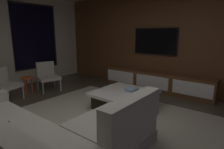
% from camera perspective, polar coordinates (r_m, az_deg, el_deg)
% --- Properties ---
extents(floor, '(9.20, 9.20, 0.00)m').
position_cam_1_polar(floor, '(3.29, -7.87, -16.43)').
color(floor, '#473D33').
extents(media_wall, '(0.12, 7.80, 2.70)m').
position_cam_1_polar(media_wall, '(5.46, 15.76, 9.62)').
color(media_wall, brown).
rests_on(media_wall, floor).
extents(area_rug, '(3.20, 3.80, 0.01)m').
position_cam_1_polar(area_rug, '(3.45, -2.35, -14.75)').
color(area_rug, '#ADA391').
rests_on(area_rug, floor).
extents(sectional_couch, '(1.98, 2.50, 0.82)m').
position_cam_1_polar(sectional_couch, '(2.69, -21.04, -17.24)').
color(sectional_couch, gray).
rests_on(sectional_couch, floor).
extents(coffee_table, '(1.16, 1.16, 0.36)m').
position_cam_1_polar(coffee_table, '(4.08, 3.67, -7.51)').
color(coffee_table, black).
rests_on(coffee_table, floor).
extents(book_stack_on_coffee_table, '(0.24, 0.21, 0.06)m').
position_cam_1_polar(book_stack_on_coffee_table, '(4.09, 5.98, -4.50)').
color(book_stack_on_coffee_table, beige).
rests_on(book_stack_on_coffee_table, coffee_table).
extents(accent_chair_near_window, '(0.67, 0.69, 0.78)m').
position_cam_1_polar(accent_chair_near_window, '(5.57, -18.95, -0.06)').
color(accent_chair_near_window, '#B2ADA0').
rests_on(accent_chair_near_window, floor).
extents(accent_chair_by_curtain, '(0.68, 0.69, 0.78)m').
position_cam_1_polar(accent_chair_by_curtain, '(5.13, -30.07, -2.14)').
color(accent_chair_by_curtain, '#B2ADA0').
rests_on(accent_chair_by_curtain, floor).
extents(side_stool, '(0.32, 0.32, 0.46)m').
position_cam_1_polar(side_stool, '(5.37, -24.17, -1.61)').
color(side_stool, '#BF4C1E').
rests_on(side_stool, floor).
extents(media_console, '(0.46, 3.10, 0.52)m').
position_cam_1_polar(media_console, '(5.38, 13.36, -2.15)').
color(media_console, brown).
rests_on(media_console, floor).
extents(mounted_tv, '(0.05, 1.26, 0.73)m').
position_cam_1_polar(mounted_tv, '(5.46, 12.86, 9.77)').
color(mounted_tv, black).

